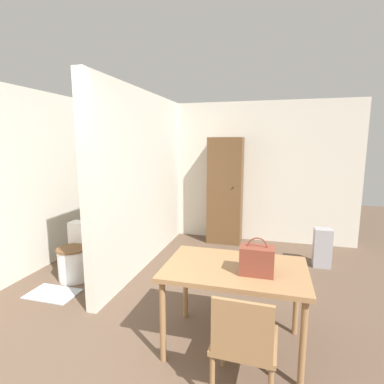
{
  "coord_description": "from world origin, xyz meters",
  "views": [
    {
      "loc": [
        1.1,
        -1.35,
        1.8
      ],
      "look_at": [
        0.2,
        1.99,
        1.22
      ],
      "focal_mm": 28.0,
      "sensor_mm": 36.0,
      "label": 1
    }
  ],
  "objects_px": {
    "wooden_chair": "(244,341)",
    "space_heater": "(322,248)",
    "wooden_cabinet": "(225,191)",
    "dining_table": "(235,276)",
    "handbag": "(257,260)",
    "toilet": "(76,256)"
  },
  "relations": [
    {
      "from": "handbag",
      "to": "wooden_cabinet",
      "type": "relative_size",
      "value": 0.16
    },
    {
      "from": "wooden_chair",
      "to": "space_heater",
      "type": "relative_size",
      "value": 1.43
    },
    {
      "from": "toilet",
      "to": "space_heater",
      "type": "relative_size",
      "value": 1.26
    },
    {
      "from": "toilet",
      "to": "handbag",
      "type": "xyz_separation_m",
      "value": [
        2.38,
        -0.92,
        0.56
      ]
    },
    {
      "from": "handbag",
      "to": "space_heater",
      "type": "xyz_separation_m",
      "value": [
        0.83,
        2.17,
        -0.58
      ]
    },
    {
      "from": "handbag",
      "to": "space_heater",
      "type": "relative_size",
      "value": 0.54
    },
    {
      "from": "toilet",
      "to": "handbag",
      "type": "bearing_deg",
      "value": -21.14
    },
    {
      "from": "handbag",
      "to": "wooden_cabinet",
      "type": "xyz_separation_m",
      "value": [
        -0.71,
        2.92,
        0.07
      ]
    },
    {
      "from": "dining_table",
      "to": "handbag",
      "type": "distance_m",
      "value": 0.28
    },
    {
      "from": "wooden_chair",
      "to": "space_heater",
      "type": "bearing_deg",
      "value": 73.3
    },
    {
      "from": "dining_table",
      "to": "wooden_chair",
      "type": "bearing_deg",
      "value": -75.78
    },
    {
      "from": "dining_table",
      "to": "space_heater",
      "type": "height_order",
      "value": "dining_table"
    },
    {
      "from": "dining_table",
      "to": "handbag",
      "type": "bearing_deg",
      "value": -27.29
    },
    {
      "from": "wooden_cabinet",
      "to": "space_heater",
      "type": "bearing_deg",
      "value": -25.86
    },
    {
      "from": "wooden_cabinet",
      "to": "dining_table",
      "type": "bearing_deg",
      "value": -79.35
    },
    {
      "from": "dining_table",
      "to": "wooden_chair",
      "type": "xyz_separation_m",
      "value": [
        0.13,
        -0.53,
        -0.22
      ]
    },
    {
      "from": "dining_table",
      "to": "toilet",
      "type": "xyz_separation_m",
      "value": [
        -2.2,
        0.83,
        -0.36
      ]
    },
    {
      "from": "toilet",
      "to": "handbag",
      "type": "relative_size",
      "value": 2.32
    },
    {
      "from": "dining_table",
      "to": "wooden_chair",
      "type": "distance_m",
      "value": 0.59
    },
    {
      "from": "dining_table",
      "to": "wooden_chair",
      "type": "height_order",
      "value": "wooden_chair"
    },
    {
      "from": "dining_table",
      "to": "wooden_chair",
      "type": "relative_size",
      "value": 1.48
    },
    {
      "from": "wooden_chair",
      "to": "wooden_cabinet",
      "type": "xyz_separation_m",
      "value": [
        -0.66,
        3.35,
        0.49
      ]
    }
  ]
}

